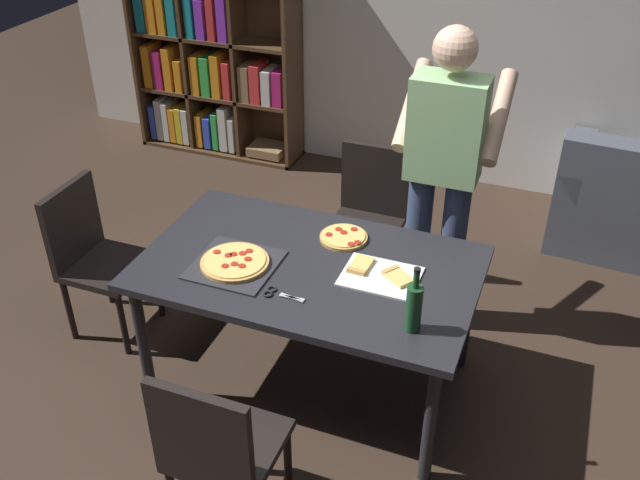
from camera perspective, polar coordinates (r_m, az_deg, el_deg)
ground_plane at (r=3.89m, az=-0.81°, el=-11.06°), size 12.00×12.00×0.00m
dining_table at (r=3.45m, az=-0.90°, el=-2.97°), size 1.62×0.98×0.75m
chair_near_camera at (r=2.92m, az=-8.29°, el=-16.17°), size 0.42×0.42×0.90m
chair_far_side at (r=4.31m, az=3.95°, el=2.38°), size 0.42×0.42×0.90m
chair_left_end at (r=4.13m, az=-17.83°, el=-0.86°), size 0.42×0.42×0.90m
bookshelf at (r=5.98m, az=-8.86°, el=15.72°), size 1.40×0.35×1.95m
person_serving_pizza at (r=3.80m, az=9.90°, el=5.79°), size 0.55×0.54×1.75m
pepperoni_pizza_on_tray at (r=3.42m, az=-6.87°, el=-1.84°), size 0.39×0.39×0.04m
pizza_slices_on_towel at (r=3.34m, az=4.84°, el=-2.78°), size 0.36×0.28×0.03m
wine_bottle at (r=2.98m, az=7.58°, el=-5.36°), size 0.07×0.07×0.32m
kitchen_scissors at (r=3.22m, az=-3.42°, el=-4.35°), size 0.19×0.09×0.01m
second_pizza_plain at (r=3.59m, az=1.92°, el=0.24°), size 0.24×0.24×0.03m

